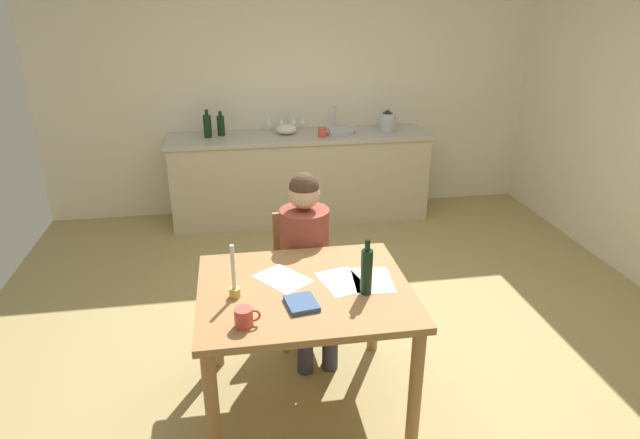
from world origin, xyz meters
TOP-DOWN VIEW (x-y plane):
  - ground_plane at (0.00, 0.00)m, footprint 5.20×5.20m
  - wall_back at (0.00, 2.60)m, footprint 5.20×0.12m
  - kitchen_counter at (0.00, 2.24)m, footprint 2.64×0.64m
  - dining_table at (-0.34, -0.59)m, footprint 1.14×0.96m
  - chair_at_table at (-0.26, 0.14)m, footprint 0.42×0.42m
  - person_seated at (-0.25, -0.01)m, footprint 0.34×0.60m
  - coffee_mug at (-0.67, -0.90)m, footprint 0.13×0.09m
  - candlestick at (-0.71, -0.62)m, footprint 0.06×0.06m
  - book_magazine at (-0.38, -0.76)m, footprint 0.18×0.20m
  - paper_letter at (-0.45, -0.47)m, footprint 0.35×0.36m
  - paper_bill at (-0.13, -0.56)m, footprint 0.28×0.34m
  - paper_envelope at (0.04, -0.57)m, footprint 0.23×0.31m
  - wine_bottle_on_table at (-0.03, -0.69)m, footprint 0.06×0.06m
  - sink_unit at (0.39, 2.24)m, footprint 0.36×0.36m
  - bottle_oil at (-0.91, 2.26)m, footprint 0.08×0.08m
  - bottle_vinegar at (-0.78, 2.32)m, footprint 0.07×0.07m
  - mixing_bowl at (-0.13, 2.27)m, footprint 0.21×0.21m
  - stovetop_kettle at (0.91, 2.24)m, footprint 0.18×0.18m
  - wine_glass_near_sink at (0.05, 2.39)m, footprint 0.07×0.07m
  - wine_glass_by_kettle at (-0.04, 2.39)m, footprint 0.07×0.07m
  - wine_glass_back_left at (-0.17, 2.39)m, footprint 0.07×0.07m
  - wine_glass_back_right at (-0.30, 2.39)m, footprint 0.07×0.07m
  - teacup_on_counter at (0.21, 2.09)m, footprint 0.12×0.08m

SIDE VIEW (x-z plane):
  - ground_plane at x=0.00m, z-range -0.04..0.00m
  - kitchen_counter at x=0.00m, z-range 0.00..0.90m
  - chair_at_table at x=-0.26m, z-range 0.05..0.91m
  - dining_table at x=-0.34m, z-range 0.27..1.02m
  - person_seated at x=-0.25m, z-range 0.08..1.28m
  - paper_letter at x=-0.45m, z-range 0.76..0.76m
  - paper_bill at x=-0.13m, z-range 0.76..0.76m
  - paper_envelope at x=0.04m, z-range 0.76..0.76m
  - book_magazine at x=-0.38m, z-range 0.76..0.78m
  - coffee_mug at x=-0.67m, z-range 0.76..0.85m
  - candlestick at x=-0.71m, z-range 0.69..0.99m
  - wine_bottle_on_table at x=-0.03m, z-range 0.73..1.04m
  - sink_unit at x=0.39m, z-range 0.80..1.04m
  - mixing_bowl at x=-0.13m, z-range 0.90..1.00m
  - teacup_on_counter at x=0.21m, z-range 0.90..1.00m
  - stovetop_kettle at x=0.91m, z-range 0.89..1.11m
  - bottle_vinegar at x=-0.78m, z-range 0.88..1.12m
  - wine_glass_near_sink at x=0.05m, z-range 0.93..1.09m
  - wine_glass_by_kettle at x=-0.04m, z-range 0.93..1.09m
  - wine_glass_back_left at x=-0.17m, z-range 0.93..1.09m
  - wine_glass_back_right at x=-0.30m, z-range 0.93..1.09m
  - bottle_oil at x=-0.91m, z-range 0.88..1.15m
  - wall_back at x=0.00m, z-range 0.00..2.60m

